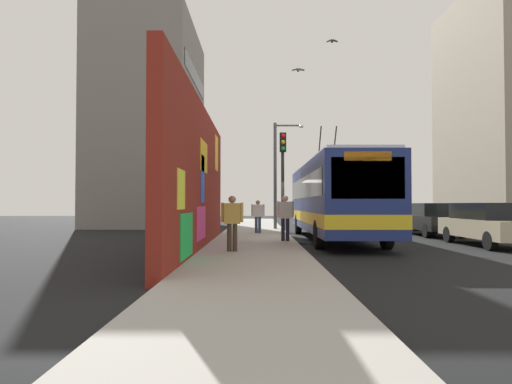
# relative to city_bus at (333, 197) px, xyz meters

# --- Properties ---
(ground_plane) EXTENTS (80.00, 80.00, 0.00)m
(ground_plane) POSITION_rel_city_bus_xyz_m (-0.26, 1.80, -1.85)
(ground_plane) COLOR black
(sidewalk_slab) EXTENTS (48.00, 3.20, 0.15)m
(sidewalk_slab) POSITION_rel_city_bus_xyz_m (-0.26, 3.40, -1.77)
(sidewalk_slab) COLOR #9E9B93
(sidewalk_slab) RESTS_ON ground_plane
(graffiti_wall) EXTENTS (13.20, 0.32, 4.73)m
(graffiti_wall) POSITION_rel_city_bus_xyz_m (-4.67, 5.15, 0.52)
(graffiti_wall) COLOR maroon
(graffiti_wall) RESTS_ON ground_plane
(building_far_left) EXTENTS (11.29, 6.42, 14.34)m
(building_far_left) POSITION_rel_city_bus_xyz_m (13.39, 11.00, 5.32)
(building_far_left) COLOR gray
(building_far_left) RESTS_ON ground_plane
(building_far_right) EXTENTS (11.45, 7.01, 16.90)m
(building_far_right) POSITION_rel_city_bus_xyz_m (13.68, -15.20, 6.61)
(building_far_right) COLOR #9E937F
(building_far_right) RESTS_ON ground_plane
(city_bus) EXTENTS (12.32, 2.60, 5.10)m
(city_bus) POSITION_rel_city_bus_xyz_m (0.00, 0.00, 0.00)
(city_bus) COLOR navy
(city_bus) RESTS_ON ground_plane
(parked_car_champagne) EXTENTS (4.92, 1.79, 1.58)m
(parked_car_champagne) POSITION_rel_city_bus_xyz_m (-2.81, -5.20, -1.01)
(parked_car_champagne) COLOR #C6B793
(parked_car_champagne) RESTS_ON ground_plane
(parked_car_black) EXTENTS (4.83, 1.82, 1.58)m
(parked_car_black) POSITION_rel_city_bus_xyz_m (2.74, -5.20, -1.01)
(parked_car_black) COLOR black
(parked_car_black) RESTS_ON ground_plane
(parked_car_navy) EXTENTS (4.27, 1.80, 1.58)m
(parked_car_navy) POSITION_rel_city_bus_xyz_m (8.38, -5.20, -1.01)
(parked_car_navy) COLOR navy
(parked_car_navy) RESTS_ON ground_plane
(pedestrian_at_curb) EXTENTS (0.23, 0.68, 1.71)m
(pedestrian_at_curb) POSITION_rel_city_bus_xyz_m (-2.32, 2.21, -0.69)
(pedestrian_at_curb) COLOR #1E1E2D
(pedestrian_at_curb) RESTS_ON sidewalk_slab
(pedestrian_near_wall) EXTENTS (0.22, 0.66, 1.63)m
(pedestrian_near_wall) POSITION_rel_city_bus_xyz_m (-6.12, 4.00, -0.74)
(pedestrian_near_wall) COLOR #3F3326
(pedestrian_near_wall) RESTS_ON sidewalk_slab
(pedestrian_midblock) EXTENTS (0.22, 0.64, 1.57)m
(pedestrian_midblock) POSITION_rel_city_bus_xyz_m (2.32, 3.24, -0.78)
(pedestrian_midblock) COLOR #2D3F59
(pedestrian_midblock) RESTS_ON sidewalk_slab
(traffic_light) EXTENTS (0.49, 0.28, 4.52)m
(traffic_light) POSITION_rel_city_bus_xyz_m (0.33, 2.15, 1.33)
(traffic_light) COLOR #2D382D
(traffic_light) RESTS_ON sidewalk_slab
(street_lamp) EXTENTS (0.44, 1.72, 6.02)m
(street_lamp) POSITION_rel_city_bus_xyz_m (6.35, 2.05, 1.79)
(street_lamp) COLOR #4C4C51
(street_lamp) RESTS_ON sidewalk_slab
(flying_pigeons) EXTENTS (6.74, 5.17, 2.32)m
(flying_pigeons) POSITION_rel_city_bus_xyz_m (-0.73, 0.85, 7.07)
(flying_pigeons) COLOR gray
(curbside_puddle) EXTENTS (1.08, 1.08, 0.00)m
(curbside_puddle) POSITION_rel_city_bus_xyz_m (-1.87, 1.20, -1.84)
(curbside_puddle) COLOR black
(curbside_puddle) RESTS_ON ground_plane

